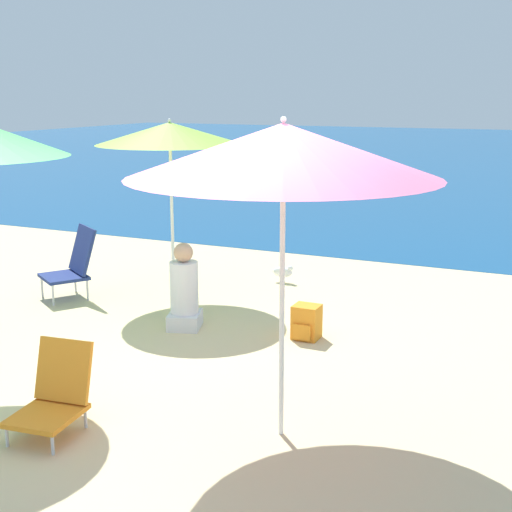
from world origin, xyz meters
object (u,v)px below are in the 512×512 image
(beach_umbrella_lime, at_px, (170,134))
(beach_chair_orange, at_px, (55,394))
(beach_umbrella_pink, at_px, (283,151))
(beach_chair_navy, at_px, (74,263))
(person_seated_near, at_px, (184,293))
(backpack_orange, at_px, (306,322))
(seagull, at_px, (283,272))

(beach_umbrella_lime, bearing_deg, beach_chair_orange, -72.92)
(beach_umbrella_pink, relative_size, beach_chair_navy, 2.67)
(person_seated_near, bearing_deg, beach_umbrella_lime, 107.49)
(beach_chair_orange, bearing_deg, beach_umbrella_pink, 16.05)
(person_seated_near, xyz_separation_m, backpack_orange, (1.25, 0.21, -0.21))
(beach_umbrella_lime, bearing_deg, person_seated_near, -53.44)
(backpack_orange, bearing_deg, beach_umbrella_pink, -74.32)
(beach_chair_orange, height_order, backpack_orange, beach_chair_orange)
(beach_umbrella_lime, xyz_separation_m, seagull, (0.93, 1.15, -1.77))
(seagull, bearing_deg, beach_chair_navy, -140.35)
(beach_umbrella_pink, xyz_separation_m, beach_chair_orange, (-1.48, -0.62, -1.72))
(beach_umbrella_lime, xyz_separation_m, beach_chair_navy, (-1.06, -0.50, -1.50))
(beach_umbrella_pink, xyz_separation_m, beach_chair_navy, (-3.56, 2.19, -1.58))
(beach_umbrella_lime, bearing_deg, seagull, 51.01)
(person_seated_near, relative_size, backpack_orange, 2.63)
(beach_chair_orange, relative_size, backpack_orange, 1.86)
(backpack_orange, height_order, seagull, backpack_orange)
(beach_chair_navy, xyz_separation_m, backpack_orange, (3.01, -0.23, -0.25))
(beach_umbrella_lime, bearing_deg, beach_chair_navy, -154.72)
(beach_umbrella_lime, distance_m, beach_chair_orange, 3.83)
(beach_chair_navy, height_order, backpack_orange, beach_chair_navy)
(beach_chair_navy, relative_size, seagull, 3.09)
(beach_umbrella_pink, bearing_deg, beach_chair_orange, -157.38)
(beach_umbrella_pink, distance_m, person_seated_near, 2.99)
(beach_umbrella_lime, xyz_separation_m, person_seated_near, (0.70, -0.94, -1.54))
(beach_umbrella_lime, relative_size, beach_chair_orange, 3.31)
(beach_chair_orange, distance_m, backpack_orange, 2.74)
(beach_umbrella_pink, bearing_deg, person_seated_near, 135.85)
(beach_umbrella_lime, height_order, beach_chair_navy, beach_umbrella_lime)
(seagull, bearing_deg, beach_umbrella_lime, -128.99)
(backpack_orange, bearing_deg, beach_chair_orange, -109.93)
(beach_umbrella_pink, xyz_separation_m, backpack_orange, (-0.55, 1.96, -1.83))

